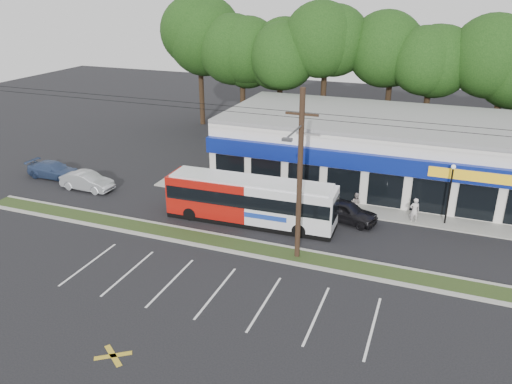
{
  "coord_description": "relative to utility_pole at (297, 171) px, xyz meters",
  "views": [
    {
      "loc": [
        9.95,
        -23.89,
        14.78
      ],
      "look_at": [
        -1.12,
        5.0,
        2.03
      ],
      "focal_mm": 35.0,
      "sensor_mm": 36.0,
      "label": 1
    }
  ],
  "objects": [
    {
      "name": "pedestrian_a",
      "position": [
        6.17,
        7.38,
        -4.51
      ],
      "size": [
        0.76,
        0.63,
        1.8
      ],
      "primitive_type": "imported",
      "rotation": [
        0.0,
        0.0,
        3.49
      ],
      "color": "silver",
      "rests_on": "ground"
    },
    {
      "name": "curb_north",
      "position": [
        -2.83,
        0.92,
        -5.34
      ],
      "size": [
        40.0,
        0.25,
        0.14
      ],
      "primitive_type": "cube",
      "color": "#9E9E93",
      "rests_on": "ground"
    },
    {
      "name": "grass_strip",
      "position": [
        -2.83,
        0.07,
        -5.35
      ],
      "size": [
        40.0,
        1.6,
        0.12
      ],
      "primitive_type": "cube",
      "color": "#263817",
      "rests_on": "ground"
    },
    {
      "name": "strip_mall",
      "position": [
        2.67,
        14.99,
        -2.76
      ],
      "size": [
        25.0,
        12.55,
        5.3
      ],
      "color": "silver",
      "rests_on": "ground"
    },
    {
      "name": "car_blue",
      "position": [
        -22.6,
        5.64,
        -4.74
      ],
      "size": [
        4.63,
        1.91,
        1.34
      ],
      "primitive_type": "imported",
      "rotation": [
        0.0,
        0.0,
        1.58
      ],
      "color": "navy",
      "rests_on": "ground"
    },
    {
      "name": "metrobus",
      "position": [
        -4.15,
        3.57,
        -3.78
      ],
      "size": [
        11.55,
        2.8,
        3.09
      ],
      "rotation": [
        0.0,
        0.0,
        0.03
      ],
      "color": "#A8130C",
      "rests_on": "ground"
    },
    {
      "name": "tree_line",
      "position": [
        1.17,
        25.07,
        3.0
      ],
      "size": [
        46.76,
        6.76,
        11.83
      ],
      "color": "black",
      "rests_on": "ground"
    },
    {
      "name": "ground",
      "position": [
        -2.83,
        -0.93,
        -5.41
      ],
      "size": [
        120.0,
        120.0,
        0.0
      ],
      "primitive_type": "plane",
      "color": "black",
      "rests_on": "ground"
    },
    {
      "name": "pedestrian_b",
      "position": [
        2.23,
        7.57,
        -4.65
      ],
      "size": [
        0.87,
        0.76,
        1.53
      ],
      "primitive_type": "imported",
      "rotation": [
        0.0,
        0.0,
        2.85
      ],
      "color": "#B8AAA6",
      "rests_on": "ground"
    },
    {
      "name": "utility_pole",
      "position": [
        0.0,
        0.0,
        0.0
      ],
      "size": [
        50.0,
        2.77,
        10.0
      ],
      "color": "black",
      "rests_on": "ground"
    },
    {
      "name": "lamp_post",
      "position": [
        8.17,
        7.87,
        -2.74
      ],
      "size": [
        0.3,
        0.3,
        4.25
      ],
      "color": "black",
      "rests_on": "ground"
    },
    {
      "name": "curb_south",
      "position": [
        -2.83,
        -0.78,
        -5.34
      ],
      "size": [
        40.0,
        0.25,
        0.14
      ],
      "primitive_type": "cube",
      "color": "#9E9E93",
      "rests_on": "ground"
    },
    {
      "name": "sidewalk",
      "position": [
        2.17,
        8.07,
        -5.36
      ],
      "size": [
        32.0,
        2.2,
        0.1
      ],
      "primitive_type": "cube",
      "color": "#9E9E93",
      "rests_on": "ground"
    },
    {
      "name": "car_silver",
      "position": [
        -18.24,
        4.42,
        -4.7
      ],
      "size": [
        4.35,
        1.6,
        1.42
      ],
      "primitive_type": "imported",
      "rotation": [
        0.0,
        0.0,
        1.55
      ],
      "color": "#A4A7AC",
      "rests_on": "ground"
    },
    {
      "name": "car_dark",
      "position": [
        1.8,
        5.99,
        -4.67
      ],
      "size": [
        4.61,
        2.55,
        1.48
      ],
      "primitive_type": "imported",
      "rotation": [
        0.0,
        0.0,
        1.38
      ],
      "color": "black",
      "rests_on": "ground"
    }
  ]
}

